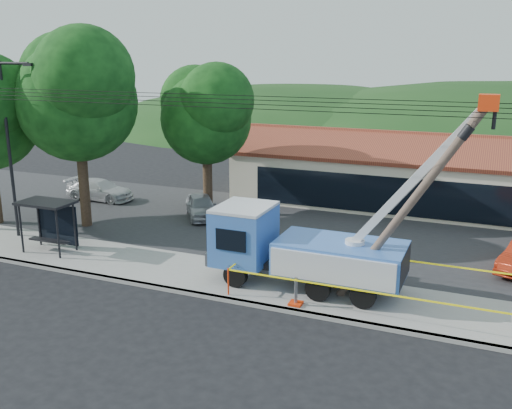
{
  "coord_description": "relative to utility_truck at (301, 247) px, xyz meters",
  "views": [
    {
      "loc": [
        8.43,
        -16.36,
        9.34
      ],
      "look_at": [
        -0.53,
        5.0,
        3.2
      ],
      "focal_mm": 40.0,
      "sensor_mm": 36.0,
      "label": 1
    }
  ],
  "objects": [
    {
      "name": "car_silver",
      "position": [
        -8.57,
        7.53,
        -1.79
      ],
      "size": [
        3.6,
        4.13,
        1.35
      ],
      "primitive_type": "imported",
      "rotation": [
        0.0,
        0.0,
        0.63
      ],
      "color": "#A2A3A8",
      "rests_on": "ground"
    },
    {
      "name": "bus_shelter",
      "position": [
        -12.42,
        -0.51,
        0.17
      ],
      "size": [
        2.59,
        1.62,
        2.47
      ],
      "rotation": [
        0.0,
        0.0,
        0.02
      ],
      "color": "black",
      "rests_on": "ground"
    },
    {
      "name": "tree_lot",
      "position": [
        -8.69,
        8.62,
        4.42
      ],
      "size": [
        6.3,
        5.6,
        8.94
      ],
      "color": "#332316",
      "rests_on": "ground"
    },
    {
      "name": "hill_center",
      "position": [
        8.31,
        50.62,
        -1.79
      ],
      "size": [
        89.6,
        64.0,
        32.0
      ],
      "primitive_type": "ellipsoid",
      "color": "#163814",
      "rests_on": "ground"
    },
    {
      "name": "hill_west",
      "position": [
        -16.69,
        50.62,
        -1.79
      ],
      "size": [
        78.4,
        56.0,
        28.0
      ],
      "primitive_type": "ellipsoid",
      "color": "#163814",
      "rests_on": "ground"
    },
    {
      "name": "streetlight",
      "position": [
        -15.47,
        0.62,
        3.51
      ],
      "size": [
        2.13,
        0.22,
        9.0
      ],
      "color": "black",
      "rests_on": "ground"
    },
    {
      "name": "leaning_pole",
      "position": [
        4.35,
        -0.28,
        2.58
      ],
      "size": [
        5.01,
        1.73,
        7.79
      ],
      "color": "brown",
      "rests_on": "ground"
    },
    {
      "name": "utility_truck",
      "position": [
        0.0,
        0.0,
        0.0
      ],
      "size": [
        10.52,
        4.19,
        7.89
      ],
      "color": "black",
      "rests_on": "ground"
    },
    {
      "name": "strip_mall",
      "position": [
        2.31,
        15.6,
        0.09
      ],
      "size": [
        22.5,
        8.53,
        4.67
      ],
      "color": "beige",
      "rests_on": "ground"
    },
    {
      "name": "caution_tape",
      "position": [
        2.98,
        -0.13,
        -0.84
      ],
      "size": [
        10.63,
        3.79,
        1.1
      ],
      "color": "#F7360D",
      "rests_on": "ground"
    },
    {
      "name": "ground",
      "position": [
        -1.69,
        -4.38,
        -1.79
      ],
      "size": [
        120.0,
        120.0,
        0.0
      ],
      "primitive_type": "plane",
      "color": "black",
      "rests_on": "ground"
    },
    {
      "name": "sidewalk",
      "position": [
        -1.69,
        -0.38,
        -1.72
      ],
      "size": [
        60.0,
        4.0,
        0.15
      ],
      "primitive_type": "cube",
      "color": "gray",
      "rests_on": "ground"
    },
    {
      "name": "parking_lot",
      "position": [
        -1.69,
        7.62,
        -1.74
      ],
      "size": [
        60.0,
        12.0,
        0.1
      ],
      "primitive_type": "cube",
      "color": "#28282B",
      "rests_on": "ground"
    },
    {
      "name": "car_white",
      "position": [
        -16.63,
        8.63,
        -1.79
      ],
      "size": [
        4.6,
        1.9,
        1.33
      ],
      "primitive_type": "imported",
      "rotation": [
        0.0,
        0.0,
        1.58
      ],
      "color": "silver",
      "rests_on": "ground"
    },
    {
      "name": "curb",
      "position": [
        -1.69,
        -2.28,
        -1.72
      ],
      "size": [
        60.0,
        0.25,
        0.15
      ],
      "primitive_type": "cube",
      "color": "gray",
      "rests_on": "ground"
    },
    {
      "name": "tree_west_near",
      "position": [
        -13.69,
        3.62,
        5.73
      ],
      "size": [
        7.56,
        6.72,
        10.8
      ],
      "color": "#332316",
      "rests_on": "ground"
    }
  ]
}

